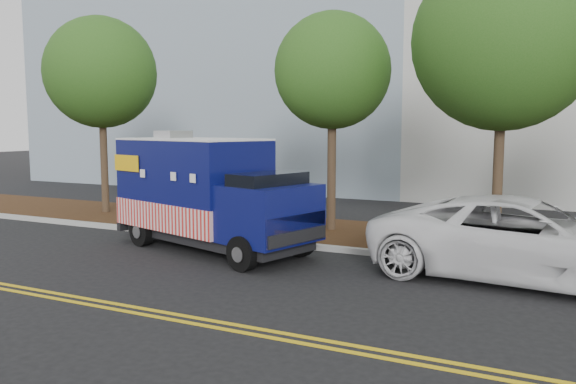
% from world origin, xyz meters
% --- Properties ---
extents(ground, '(120.00, 120.00, 0.00)m').
position_xyz_m(ground, '(0.00, 0.00, 0.00)').
color(ground, black).
rests_on(ground, ground).
extents(curb, '(120.00, 0.18, 0.15)m').
position_xyz_m(curb, '(0.00, 1.40, 0.07)').
color(curb, '#9E9E99').
rests_on(curb, ground).
extents(mulch_strip, '(120.00, 4.00, 0.15)m').
position_xyz_m(mulch_strip, '(0.00, 3.50, 0.07)').
color(mulch_strip, '#321D0D').
rests_on(mulch_strip, ground).
extents(centerline_near, '(120.00, 0.10, 0.01)m').
position_xyz_m(centerline_near, '(0.00, -4.45, 0.01)').
color(centerline_near, gold).
rests_on(centerline_near, ground).
extents(centerline_far, '(120.00, 0.10, 0.01)m').
position_xyz_m(centerline_far, '(0.00, -4.70, 0.01)').
color(centerline_far, gold).
rests_on(centerline_far, ground).
extents(tree_a, '(3.95, 3.95, 7.15)m').
position_xyz_m(tree_a, '(-6.72, 3.38, 5.16)').
color(tree_a, '#38281C').
rests_on(tree_a, ground).
extents(tree_b, '(3.44, 3.44, 6.61)m').
position_xyz_m(tree_b, '(2.01, 3.68, 4.87)').
color(tree_b, '#38281C').
rests_on(tree_b, ground).
extents(tree_c, '(4.61, 4.61, 7.73)m').
position_xyz_m(tree_c, '(6.75, 3.41, 5.42)').
color(tree_c, '#38281C').
rests_on(tree_c, ground).
extents(sign_post, '(0.06, 0.06, 2.40)m').
position_xyz_m(sign_post, '(-0.89, 1.70, 1.20)').
color(sign_post, '#473828').
rests_on(sign_post, ground).
extents(food_truck, '(6.31, 3.77, 3.14)m').
position_xyz_m(food_truck, '(-0.22, 0.28, 1.42)').
color(food_truck, black).
rests_on(food_truck, ground).
extents(white_car, '(6.56, 3.45, 1.76)m').
position_xyz_m(white_car, '(7.57, 0.54, 0.88)').
color(white_car, silver).
rests_on(white_car, ground).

